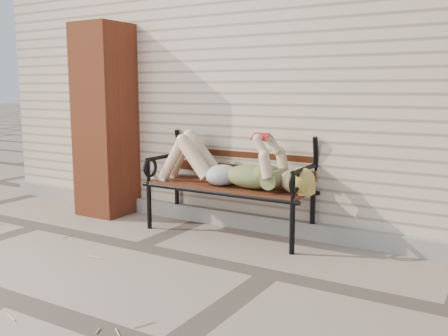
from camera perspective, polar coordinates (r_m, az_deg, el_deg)
The scene contains 7 objects.
ground at distance 3.72m, azimuth 5.30°, elevation -11.99°, with size 80.00×80.00×0.00m, color gray.
house_wall at distance 6.32m, azimuth 17.54°, elevation 10.15°, with size 8.00×4.00×3.00m, color beige.
foundation_strip at distance 4.54m, azimuth 10.65°, elevation -7.17°, with size 8.00×0.10×0.15m, color #9B968C.
brick_pillar at distance 5.43m, azimuth -13.40°, elevation 5.29°, with size 0.50×0.50×2.00m, color #9A4222.
garden_bench at distance 4.62m, azimuth 1.07°, elevation 0.05°, with size 1.68×0.67×1.09m.
reading_woman at distance 4.50m, azimuth 0.38°, elevation 0.27°, with size 1.58×0.36×0.50m.
straw_scatter at distance 4.02m, azimuth -21.17°, elevation -10.87°, with size 2.63×1.49×0.01m.
Camera 1 is at (1.48, -3.14, 1.33)m, focal length 40.00 mm.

